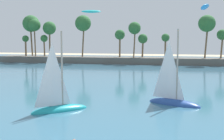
{
  "coord_description": "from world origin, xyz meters",
  "views": [
    {
      "loc": [
        4.37,
        -5.14,
        6.63
      ],
      "look_at": [
        0.43,
        12.82,
        4.74
      ],
      "focal_mm": 47.68,
      "sensor_mm": 36.0,
      "label": 1
    }
  ],
  "objects_px": {
    "sailboat_toward_headland": "(173,97)",
    "kite_aloft_low_near_shore": "(91,11)",
    "sailboat_near_shore": "(59,103)",
    "kite_aloft_high_over_bay": "(205,7)"
  },
  "relations": [
    {
      "from": "sailboat_toward_headland",
      "to": "kite_aloft_low_near_shore",
      "type": "distance_m",
      "value": 20.4
    },
    {
      "from": "sailboat_toward_headland",
      "to": "kite_aloft_low_near_shore",
      "type": "bearing_deg",
      "value": 133.97
    },
    {
      "from": "sailboat_near_shore",
      "to": "kite_aloft_low_near_shore",
      "type": "height_order",
      "value": "kite_aloft_low_near_shore"
    },
    {
      "from": "sailboat_toward_headland",
      "to": "kite_aloft_low_near_shore",
      "type": "height_order",
      "value": "kite_aloft_low_near_shore"
    },
    {
      "from": "sailboat_near_shore",
      "to": "kite_aloft_low_near_shore",
      "type": "distance_m",
      "value": 20.65
    },
    {
      "from": "sailboat_toward_headland",
      "to": "sailboat_near_shore",
      "type": "bearing_deg",
      "value": -153.44
    },
    {
      "from": "sailboat_near_shore",
      "to": "sailboat_toward_headland",
      "type": "relative_size",
      "value": 0.96
    },
    {
      "from": "sailboat_toward_headland",
      "to": "kite_aloft_low_near_shore",
      "type": "relative_size",
      "value": 2.81
    },
    {
      "from": "kite_aloft_low_near_shore",
      "to": "sailboat_near_shore",
      "type": "bearing_deg",
      "value": 80.77
    },
    {
      "from": "sailboat_toward_headland",
      "to": "kite_aloft_high_over_bay",
      "type": "bearing_deg",
      "value": 69.09
    }
  ]
}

